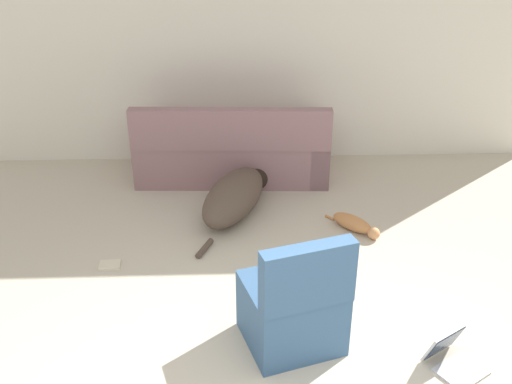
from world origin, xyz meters
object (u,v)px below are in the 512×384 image
at_px(cat, 355,224).
at_px(side_chair, 294,307).
at_px(dog, 236,195).
at_px(book_cream, 110,265).
at_px(couch, 233,152).
at_px(laptop_open, 451,354).

bearing_deg(cat, side_chair, -67.09).
bearing_deg(dog, book_cream, 152.26).
height_order(couch, side_chair, side_chair).
height_order(dog, book_cream, dog).
xyz_separation_m(laptop_open, side_chair, (-1.02, 0.24, 0.23)).
relative_size(laptop_open, book_cream, 2.43).
bearing_deg(cat, book_cream, -118.08).
height_order(couch, cat, couch).
bearing_deg(cat, laptop_open, -32.04).
height_order(cat, laptop_open, laptop_open).
distance_m(dog, side_chair, 1.93).
xyz_separation_m(couch, cat, (1.13, -1.25, -0.22)).
bearing_deg(dog, laptop_open, -124.67).
height_order(dog, cat, dog).
distance_m(couch, cat, 1.70).
xyz_separation_m(cat, side_chair, (-0.72, -1.51, 0.24)).
distance_m(cat, laptop_open, 1.78).
xyz_separation_m(couch, dog, (0.03, -0.87, -0.09)).
relative_size(couch, side_chair, 2.34).
bearing_deg(book_cream, dog, 40.02).
relative_size(dog, laptop_open, 3.47).
xyz_separation_m(couch, side_chair, (0.41, -2.77, 0.02)).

